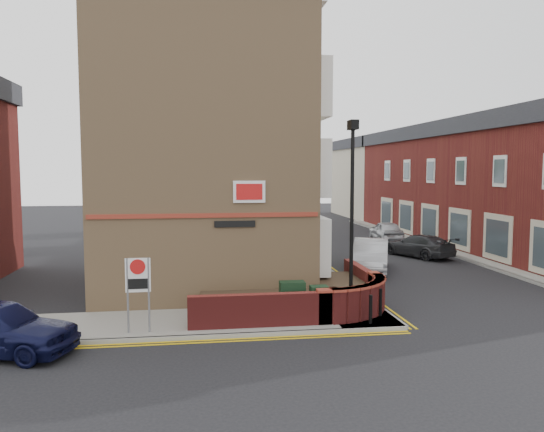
{
  "coord_description": "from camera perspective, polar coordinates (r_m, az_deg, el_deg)",
  "views": [
    {
      "loc": [
        -3.29,
        -15.05,
        4.87
      ],
      "look_at": [
        -0.57,
        4.0,
        3.19
      ],
      "focal_mm": 35.0,
      "sensor_mm": 36.0,
      "label": 1
    }
  ],
  "objects": [
    {
      "name": "kerb_main_near",
      "position": [
        32.04,
        3.29,
        -3.64
      ],
      "size": [
        0.15,
        32.0,
        0.12
      ],
      "primitive_type": "cube",
      "color": "gray",
      "rests_on": "ground"
    },
    {
      "name": "utility_cabinet_small",
      "position": [
        17.02,
        5.06,
        -9.31
      ],
      "size": [
        0.55,
        0.4,
        1.1
      ],
      "primitive_type": "cube",
      "color": "black",
      "rests_on": "pavement_corner"
    },
    {
      "name": "tree_far",
      "position": [
        45.4,
        -1.45,
        5.06
      ],
      "size": [
        3.81,
        3.81,
        7.0
      ],
      "color": "#382B1E",
      "rests_on": "pavement_main"
    },
    {
      "name": "zone_sign",
      "position": [
        15.97,
        -14.21,
        -6.81
      ],
      "size": [
        0.72,
        0.07,
        2.2
      ],
      "color": "slate",
      "rests_on": "pavement_corner"
    },
    {
      "name": "far_terrace_cream",
      "position": [
        55.96,
        10.43,
        4.08
      ],
      "size": [
        5.4,
        12.4,
        8.0
      ],
      "color": "beige",
      "rests_on": "ground"
    },
    {
      "name": "pavement_corner",
      "position": [
        17.23,
        -8.68,
        -11.26
      ],
      "size": [
        13.0,
        3.0,
        0.12
      ],
      "primitive_type": "cube",
      "color": "gray",
      "rests_on": "ground"
    },
    {
      "name": "pavement_main",
      "position": [
        31.86,
        1.52,
        -3.68
      ],
      "size": [
        2.0,
        32.0,
        0.12
      ],
      "primitive_type": "cube",
      "color": "gray",
      "rests_on": "ground"
    },
    {
      "name": "corner_building",
      "position": [
        23.09,
        -7.09,
        8.33
      ],
      "size": [
        8.95,
        10.4,
        13.6
      ],
      "color": "tan",
      "rests_on": "ground"
    },
    {
      "name": "lamppost",
      "position": [
        17.04,
        8.58,
        -0.19
      ],
      "size": [
        0.25,
        0.5,
        6.3
      ],
      "color": "black",
      "rests_on": "pavement_corner"
    },
    {
      "name": "red_car_main",
      "position": [
        38.62,
        2.47,
        -1.33
      ],
      "size": [
        2.48,
        4.59,
        1.22
      ],
      "primitive_type": "imported",
      "rotation": [
        0.0,
        0.0,
        0.1
      ],
      "color": "maroon",
      "rests_on": "ground"
    },
    {
      "name": "grey_car_far",
      "position": [
        30.84,
        15.46,
        -3.08
      ],
      "size": [
        3.43,
        4.69,
        1.26
      ],
      "primitive_type": "imported",
      "rotation": [
        0.0,
        0.0,
        3.58
      ],
      "color": "#28292C",
      "rests_on": "ground"
    },
    {
      "name": "tree_near",
      "position": [
        29.57,
        2.18,
        4.67
      ],
      "size": [
        3.64,
        3.65,
        6.7
      ],
      "color": "#382B1E",
      "rests_on": "pavement_main"
    },
    {
      "name": "tree_mid",
      "position": [
        37.47,
        -0.02,
        5.5
      ],
      "size": [
        4.03,
        4.03,
        7.42
      ],
      "color": "#382B1E",
      "rests_on": "pavement_main"
    },
    {
      "name": "far_terrace",
      "position": [
        36.66,
        20.93,
        3.38
      ],
      "size": [
        5.4,
        30.4,
        8.0
      ],
      "color": "maroon",
      "rests_on": "ground"
    },
    {
      "name": "bollard_far",
      "position": [
        17.81,
        11.58,
        -9.07
      ],
      "size": [
        0.11,
        0.11,
        0.9
      ],
      "primitive_type": "cylinder",
      "color": "black",
      "rests_on": "pavement_corner"
    },
    {
      "name": "silver_car_far",
      "position": [
        37.02,
        12.17,
        -1.59
      ],
      "size": [
        1.98,
        4.2,
        1.39
      ],
      "primitive_type": "imported",
      "rotation": [
        0.0,
        0.0,
        3.06
      ],
      "color": "#B3B6BB",
      "rests_on": "ground"
    },
    {
      "name": "kerb_main_far",
      "position": [
        31.84,
        18.68,
        -3.95
      ],
      "size": [
        0.15,
        40.0,
        0.12
      ],
      "primitive_type": "cube",
      "color": "gray",
      "rests_on": "ground"
    },
    {
      "name": "yellow_lines_side",
      "position": [
        15.58,
        -8.74,
        -13.25
      ],
      "size": [
        13.0,
        0.28,
        0.01
      ],
      "primitive_type": "cube",
      "color": "gold",
      "rests_on": "ground"
    },
    {
      "name": "kerb_side",
      "position": [
        15.8,
        -8.73,
        -12.78
      ],
      "size": [
        13.0,
        0.15,
        0.12
      ],
      "primitive_type": "cube",
      "color": "gray",
      "rests_on": "ground"
    },
    {
      "name": "yellow_lines_main",
      "position": [
        32.1,
        3.72,
        -3.72
      ],
      "size": [
        0.28,
        32.0,
        0.01
      ],
      "primitive_type": "cube",
      "color": "gold",
      "rests_on": "ground"
    },
    {
      "name": "pavement_far",
      "position": [
        32.79,
        21.81,
        -3.79
      ],
      "size": [
        4.0,
        40.0,
        0.12
      ],
      "primitive_type": "cube",
      "color": "gray",
      "rests_on": "ground"
    },
    {
      "name": "ground",
      "position": [
        16.15,
        4.1,
        -12.56
      ],
      "size": [
        120.0,
        120.0,
        0.0
      ],
      "primitive_type": "plane",
      "color": "black",
      "rests_on": "ground"
    },
    {
      "name": "utility_cabinet_large",
      "position": [
        17.13,
        2.19,
        -9.02
      ],
      "size": [
        0.8,
        0.45,
        1.2
      ],
      "primitive_type": "cube",
      "color": "black",
      "rests_on": "pavement_corner"
    },
    {
      "name": "garden_wall",
      "position": [
        18.51,
        2.43,
        -10.26
      ],
      "size": [
        6.8,
        6.0,
        1.2
      ],
      "primitive_type": null,
      "color": "maroon",
      "rests_on": "ground"
    },
    {
      "name": "traffic_light_assembly",
      "position": [
        40.5,
        -0.05,
        2.05
      ],
      "size": [
        0.2,
        0.16,
        4.2
      ],
      "color": "black",
      "rests_on": "pavement_main"
    },
    {
      "name": "silver_car_near",
      "position": [
        26.03,
        10.57,
        -4.17
      ],
      "size": [
        3.13,
        4.89,
        1.52
      ],
      "primitive_type": "imported",
      "rotation": [
        0.0,
        0.0,
        -0.36
      ],
      "color": "#A8AAAF",
      "rests_on": "ground"
    },
    {
      "name": "bollard_near",
      "position": [
        16.89,
        10.56,
        -9.84
      ],
      "size": [
        0.11,
        0.11,
        0.9
      ],
      "primitive_type": "cylinder",
      "color": "black",
      "rests_on": "pavement_corner"
    }
  ]
}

